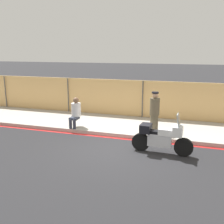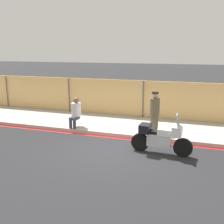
# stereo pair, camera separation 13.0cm
# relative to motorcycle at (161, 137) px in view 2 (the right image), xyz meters

# --- Properties ---
(ground_plane) EXTENTS (120.00, 120.00, 0.00)m
(ground_plane) POSITION_rel_motorcycle_xyz_m (-1.50, -0.09, -0.59)
(ground_plane) COLOR #262628
(sidewalk) EXTENTS (31.02, 3.06, 0.16)m
(sidewalk) POSITION_rel_motorcycle_xyz_m (-1.50, 2.69, -0.51)
(sidewalk) COLOR #ADA89E
(sidewalk) RESTS_ON ground_plane
(curb_paint_stripe) EXTENTS (31.02, 0.18, 0.01)m
(curb_paint_stripe) POSITION_rel_motorcycle_xyz_m (-1.50, 1.06, -0.59)
(curb_paint_stripe) COLOR red
(curb_paint_stripe) RESTS_ON ground_plane
(storefront_fence) EXTENTS (29.46, 0.17, 2.02)m
(storefront_fence) POSITION_rel_motorcycle_xyz_m (-1.50, 4.31, 0.42)
(storefront_fence) COLOR #E5B26B
(storefront_fence) RESTS_ON ground_plane
(motorcycle) EXTENTS (2.13, 0.56, 1.46)m
(motorcycle) POSITION_rel_motorcycle_xyz_m (0.00, 0.00, 0.00)
(motorcycle) COLOR black
(motorcycle) RESTS_ON ground_plane
(officer_standing) EXTENTS (0.41, 0.41, 1.68)m
(officer_standing) POSITION_rel_motorcycle_xyz_m (-0.55, 2.00, 0.42)
(officer_standing) COLOR brown
(officer_standing) RESTS_ON sidewalk
(person_seated_on_curb) EXTENTS (0.42, 0.70, 1.32)m
(person_seated_on_curb) POSITION_rel_motorcycle_xyz_m (-4.01, 1.62, 0.29)
(person_seated_on_curb) COLOR #2D3342
(person_seated_on_curb) RESTS_ON sidewalk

